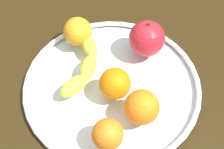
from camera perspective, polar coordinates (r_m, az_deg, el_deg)
The scene contains 8 objects.
ground_plane at distance 73.90cm, azimuth 0.00°, elevation -3.16°, with size 125.39×125.39×4.00cm, color black.
fruit_bowl at distance 71.49cm, azimuth 0.00°, elevation -1.87°, with size 38.69×38.69×1.80cm.
banana at distance 72.01cm, azimuth -4.84°, elevation 1.82°, with size 18.48×9.50×3.36cm.
apple at distance 73.87cm, azimuth 6.08°, elevation 6.26°, with size 8.19×8.19×8.99cm.
orange_back_left at distance 61.07cm, azimuth -0.77°, elevation -10.39°, with size 6.04×6.04×6.04cm, color orange.
orange_front_left at distance 66.59cm, azimuth 0.52°, elevation -1.58°, with size 6.64×6.64×6.64cm, color orange.
orange_front_right at distance 76.43cm, azimuth -6.00°, elevation 7.46°, with size 6.67×6.67×6.67cm, color orange.
orange_center at distance 63.59cm, azimuth 5.21°, elevation -5.67°, with size 7.00×7.00×7.00cm, color orange.
Camera 1 is at (-35.48, -20.54, 59.49)cm, focal length 52.49 mm.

